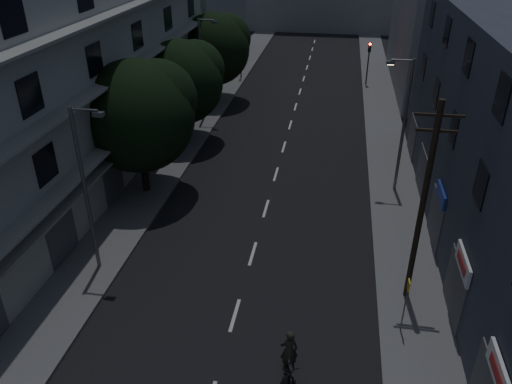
% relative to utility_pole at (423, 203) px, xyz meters
% --- Properties ---
extents(ground, '(160.00, 160.00, 0.00)m').
position_rel_utility_pole_xyz_m(ground, '(-7.28, 16.12, -4.87)').
color(ground, black).
rests_on(ground, ground).
extents(sidewalk_left, '(3.00, 90.00, 0.15)m').
position_rel_utility_pole_xyz_m(sidewalk_left, '(-14.78, 16.12, -4.79)').
color(sidewalk_left, '#565659').
rests_on(sidewalk_left, ground).
extents(sidewalk_right, '(3.00, 90.00, 0.15)m').
position_rel_utility_pole_xyz_m(sidewalk_right, '(0.22, 16.12, -4.79)').
color(sidewalk_right, '#565659').
rests_on(sidewalk_right, ground).
extents(lane_markings, '(0.15, 60.50, 0.01)m').
position_rel_utility_pole_xyz_m(lane_markings, '(-7.28, 22.37, -4.86)').
color(lane_markings, beige).
rests_on(lane_markings, ground).
extents(building_left, '(7.00, 36.00, 14.00)m').
position_rel_utility_pole_xyz_m(building_left, '(-19.26, 9.12, 2.13)').
color(building_left, '#9E9E9A').
rests_on(building_left, ground).
extents(building_far_right, '(6.00, 20.00, 13.00)m').
position_rel_utility_pole_xyz_m(building_far_right, '(4.72, 33.12, 1.63)').
color(building_far_right, slate).
rests_on(building_far_right, ground).
extents(tree_near, '(6.49, 6.49, 8.00)m').
position_rel_utility_pole_xyz_m(tree_near, '(-14.75, 7.49, 0.29)').
color(tree_near, black).
rests_on(tree_near, sidewalk_left).
extents(tree_mid, '(6.00, 6.00, 7.38)m').
position_rel_utility_pole_xyz_m(tree_mid, '(-14.70, 15.56, -0.11)').
color(tree_mid, black).
rests_on(tree_mid, sidewalk_left).
extents(tree_far, '(6.21, 6.21, 7.68)m').
position_rel_utility_pole_xyz_m(tree_far, '(-14.58, 25.07, 0.10)').
color(tree_far, black).
rests_on(tree_far, sidewalk_left).
extents(traffic_signal_far_right, '(0.28, 0.37, 4.10)m').
position_rel_utility_pole_xyz_m(traffic_signal_far_right, '(-0.94, 32.13, -1.77)').
color(traffic_signal_far_right, black).
rests_on(traffic_signal_far_right, sidewalk_right).
extents(traffic_signal_far_left, '(0.28, 0.37, 4.10)m').
position_rel_utility_pole_xyz_m(traffic_signal_far_left, '(-13.73, 32.31, -1.77)').
color(traffic_signal_far_left, black).
rests_on(traffic_signal_far_left, sidewalk_left).
extents(street_lamp_left_near, '(1.51, 0.25, 8.00)m').
position_rel_utility_pole_xyz_m(street_lamp_left_near, '(-14.24, -0.27, -0.27)').
color(street_lamp_left_near, '#5B5E63').
rests_on(street_lamp_left_near, sidewalk_left).
extents(street_lamp_right, '(1.51, 0.25, 8.00)m').
position_rel_utility_pole_xyz_m(street_lamp_right, '(0.12, 10.03, -0.27)').
color(street_lamp_right, '#5C5E63').
rests_on(street_lamp_right, sidewalk_right).
extents(street_lamp_left_far, '(1.51, 0.25, 8.00)m').
position_rel_utility_pole_xyz_m(street_lamp_left_far, '(-14.41, 20.08, -0.27)').
color(street_lamp_left_far, '#575A5E').
rests_on(street_lamp_left_far, sidewalk_left).
extents(utility_pole, '(1.80, 0.24, 9.00)m').
position_rel_utility_pole_xyz_m(utility_pole, '(0.00, 0.00, 0.00)').
color(utility_pole, black).
rests_on(utility_pole, sidewalk_right).
extents(bus_stop_sign, '(0.06, 0.35, 2.52)m').
position_rel_utility_pole_xyz_m(bus_stop_sign, '(-0.43, -2.26, -2.98)').
color(bus_stop_sign, '#595B60').
rests_on(bus_stop_sign, sidewalk_right).
extents(cyclist, '(1.08, 1.87, 2.24)m').
position_rel_utility_pole_xyz_m(cyclist, '(-4.69, -5.23, -4.11)').
color(cyclist, black).
rests_on(cyclist, ground).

